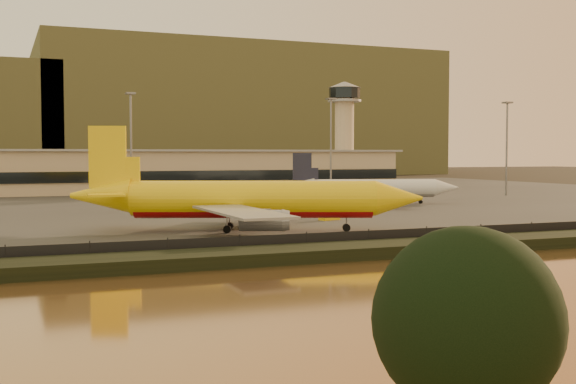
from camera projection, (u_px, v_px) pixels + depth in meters
The scene contains 13 objects.
ground at pixel (309, 239), 96.52m from camera, with size 900.00×900.00×0.00m, color black.
embankment at pixel (370, 250), 80.73m from camera, with size 320.00×7.00×1.40m, color black.
tarmac at pixel (161, 198), 184.56m from camera, with size 320.00×220.00×0.20m, color #2D2D2D.
perimeter_fence at pixel (354, 241), 84.41m from camera, with size 300.00×0.05×2.20m, color black.
terminal_building at pixel (88, 172), 207.15m from camera, with size 202.00×25.00×12.60m.
control_tower at pixel (344, 124), 242.83m from camera, with size 11.20×11.20×35.50m.
apron_light_masts at pixel (241, 136), 170.79m from camera, with size 152.20×12.20×25.40m.
distant_hills at pixel (32, 118), 402.27m from camera, with size 470.00×160.00×70.00m.
dhl_cargo_jet at pixel (247, 200), 104.33m from camera, with size 49.26×46.64×15.29m.
white_narrowbody_jet at pixel (372, 189), 162.71m from camera, with size 39.16×37.25×11.51m.
gse_vehicle_yellow at pixel (329, 215), 122.77m from camera, with size 3.64×1.64×1.64m, color yellow.
gse_vehicle_white at pixel (183, 211), 130.42m from camera, with size 4.08×1.84×1.84m, color silver.
shore_tree at pixel (472, 325), 24.15m from camera, with size 6.79×6.30×9.06m.
Camera 1 is at (-38.42, -88.09, 11.40)m, focal length 45.00 mm.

